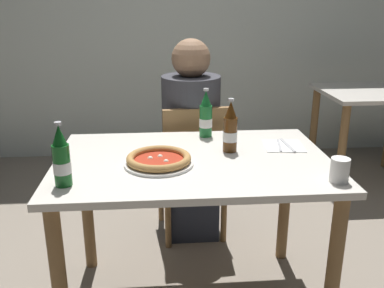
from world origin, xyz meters
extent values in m
cube|color=silver|center=(0.00, 2.20, 1.30)|extent=(7.00, 0.10, 2.60)
cube|color=silver|center=(0.00, 0.00, 0.73)|extent=(1.20, 0.80, 0.03)
cylinder|color=olive|center=(0.54, -0.34, 0.36)|extent=(0.06, 0.06, 0.72)
cylinder|color=olive|center=(-0.54, 0.34, 0.36)|extent=(0.06, 0.06, 0.72)
cylinder|color=olive|center=(0.54, 0.34, 0.36)|extent=(0.06, 0.06, 0.72)
cube|color=olive|center=(0.04, 0.68, 0.43)|extent=(0.44, 0.44, 0.04)
cube|color=olive|center=(0.06, 0.50, 0.65)|extent=(0.38, 0.08, 0.40)
cylinder|color=olive|center=(0.19, 0.87, 0.21)|extent=(0.04, 0.04, 0.41)
cylinder|color=olive|center=(-0.14, 0.83, 0.21)|extent=(0.04, 0.04, 0.41)
cylinder|color=olive|center=(0.23, 0.53, 0.21)|extent=(0.04, 0.04, 0.41)
cylinder|color=olive|center=(-0.11, 0.49, 0.21)|extent=(0.04, 0.04, 0.41)
cube|color=#2D3342|center=(0.04, 0.66, 0.23)|extent=(0.32, 0.28, 0.45)
cylinder|color=#3F3F47|center=(0.04, 0.66, 0.73)|extent=(0.34, 0.34, 0.55)
sphere|color=#9E7556|center=(0.04, 0.66, 1.10)|extent=(0.22, 0.22, 0.22)
cube|color=silver|center=(1.51, 1.36, 0.73)|extent=(0.80, 0.70, 0.03)
cylinder|color=olive|center=(1.17, 1.07, 0.36)|extent=(0.06, 0.06, 0.72)
cylinder|color=olive|center=(1.17, 1.65, 0.36)|extent=(0.06, 0.06, 0.72)
cylinder|color=white|center=(-0.15, -0.06, 0.76)|extent=(0.29, 0.29, 0.01)
cylinder|color=#AD2D19|center=(-0.15, -0.06, 0.77)|extent=(0.21, 0.21, 0.01)
torus|color=#B78447|center=(-0.15, -0.06, 0.78)|extent=(0.27, 0.27, 0.03)
sphere|color=silver|center=(-0.19, -0.04, 0.77)|extent=(0.02, 0.02, 0.02)
sphere|color=silver|center=(-0.12, -0.08, 0.77)|extent=(0.02, 0.02, 0.02)
sphere|color=silver|center=(-0.14, -0.02, 0.77)|extent=(0.02, 0.02, 0.02)
cylinder|color=#196B2D|center=(0.09, 0.32, 0.83)|extent=(0.06, 0.06, 0.16)
cone|color=#196B2D|center=(0.09, 0.32, 0.95)|extent=(0.05, 0.05, 0.07)
cylinder|color=#B7B7BC|center=(0.09, 0.32, 0.99)|extent=(0.03, 0.03, 0.01)
cylinder|color=white|center=(0.09, 0.32, 0.82)|extent=(0.07, 0.07, 0.04)
cylinder|color=#512D0F|center=(0.18, 0.08, 0.83)|extent=(0.06, 0.06, 0.16)
cone|color=#512D0F|center=(0.18, 0.08, 0.95)|extent=(0.05, 0.05, 0.07)
cylinder|color=#B7B7BC|center=(0.18, 0.08, 0.99)|extent=(0.03, 0.03, 0.01)
cylinder|color=white|center=(0.18, 0.08, 0.82)|extent=(0.07, 0.07, 0.04)
cylinder|color=#14591E|center=(-0.51, -0.24, 0.83)|extent=(0.06, 0.06, 0.16)
cone|color=#14591E|center=(-0.51, -0.24, 0.95)|extent=(0.05, 0.05, 0.07)
cylinder|color=#B7B7BC|center=(-0.51, -0.24, 0.99)|extent=(0.03, 0.03, 0.01)
cylinder|color=white|center=(-0.51, -0.24, 0.82)|extent=(0.07, 0.07, 0.04)
cube|color=white|center=(0.44, 0.13, 0.75)|extent=(0.19, 0.19, 0.00)
cube|color=silver|center=(0.46, 0.13, 0.76)|extent=(0.03, 0.19, 0.00)
cube|color=silver|center=(0.42, 0.13, 0.76)|extent=(0.04, 0.17, 0.00)
cylinder|color=white|center=(0.53, -0.30, 0.80)|extent=(0.07, 0.07, 0.09)
camera|label=1|loc=(-0.15, -1.75, 1.41)|focal=39.97mm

